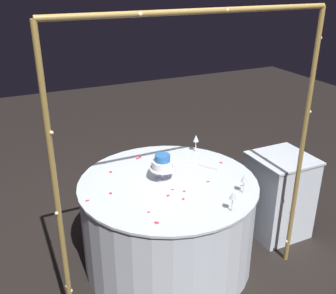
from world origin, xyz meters
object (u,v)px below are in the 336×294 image
Objects in this scene: wine_glass_0 at (244,180)px; cake_knife at (200,165)px; side_table at (279,195)px; wine_glass_2 at (233,197)px; wine_glass_1 at (196,139)px; tiered_cake at (163,164)px; decorative_arch at (197,130)px; main_table at (168,222)px.

cake_knife is at bearing -82.92° from wine_glass_0.
side_table is 1.17m from wine_glass_2.
wine_glass_1 reaches higher than wine_glass_0.
decorative_arch is at bearing 92.49° from tiered_cake.
wine_glass_0 reaches higher than main_table.
decorative_arch is 9.59× the size of tiered_cake.
wine_glass_2 is at bearing 111.11° from tiered_cake.
decorative_arch is 1.14m from wine_glass_1.
wine_glass_2 is at bearing 38.76° from wine_glass_0.
tiered_cake is 0.87× the size of cake_knife.
cake_knife is at bearing -15.73° from side_table.
main_table is 0.58m from cake_knife.
cake_knife is (-0.41, -0.09, -0.14)m from tiered_cake.
side_table is at bearing 142.64° from wine_glass_1.
wine_glass_2 is (0.27, 1.03, -0.01)m from wine_glass_1.
wine_glass_2 is at bearing 149.43° from decorative_arch.
wine_glass_0 is (0.69, 0.35, 0.50)m from side_table.
wine_glass_2 is 0.62× the size of cake_knife.
wine_glass_2 is (0.92, 0.53, 0.50)m from side_table.
cake_knife is at bearing -122.67° from decorative_arch.
decorative_arch reaches higher than tiered_cake.
decorative_arch reaches higher than side_table.
cake_knife is at bearing -159.52° from main_table.
main_table is 8.59× the size of wine_glass_1.
side_table is at bearing -150.03° from wine_glass_2.
tiered_cake is at bearing 12.25° from cake_knife.
wine_glass_0 is at bearing -174.01° from decorative_arch.
decorative_arch is at bearing 89.86° from main_table.
side_table is at bearing -153.37° from wine_glass_0.
wine_glass_1 is 0.33m from cake_knife.
wine_glass_1 is at bearing -37.36° from side_table.
wine_glass_0 is (-0.46, 0.42, 0.51)m from main_table.
wine_glass_0 is at bearing 137.87° from main_table.
tiered_cake is 0.64m from wine_glass_1.
wine_glass_1 reaches higher than side_table.
side_table is 5.05× the size of wine_glass_0.
main_table is 9.24× the size of wine_glass_0.
decorative_arch is 1.47× the size of main_table.
tiered_cake is 0.70m from wine_glass_2.
side_table is at bearing 176.57° from main_table.
tiered_cake is 1.41× the size of wine_glass_2.
wine_glass_1 is 0.66× the size of cake_knife.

